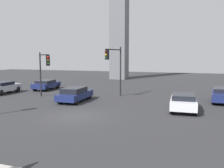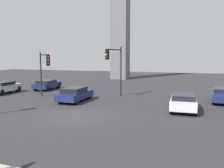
# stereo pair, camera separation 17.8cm
# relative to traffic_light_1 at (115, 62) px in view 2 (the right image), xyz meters

# --- Properties ---
(ground_plane) EXTENTS (103.56, 103.56, 0.00)m
(ground_plane) POSITION_rel_traffic_light_1_xyz_m (-0.16, -8.58, -3.83)
(ground_plane) COLOR #2D2D30
(traffic_light_1) EXTENTS (0.91, 3.00, 5.48)m
(traffic_light_1) POSITION_rel_traffic_light_1_xyz_m (0.00, 0.00, 0.00)
(traffic_light_1) COLOR black
(traffic_light_1) RESTS_ON ground_plane
(traffic_light_2) EXTENTS (3.27, 3.21, 4.87)m
(traffic_light_2) POSITION_rel_traffic_light_1_xyz_m (-6.50, -3.30, -0.31)
(traffic_light_2) COLOR black
(traffic_light_2) RESTS_ON ground_plane
(car_0) EXTENTS (1.97, 4.40, 1.42)m
(car_0) POSITION_rel_traffic_light_1_xyz_m (-13.38, -1.65, -3.06)
(car_0) COLOR #ADB2B7
(car_0) RESTS_ON ground_plane
(car_1) EXTENTS (2.19, 4.44, 1.40)m
(car_1) POSITION_rel_traffic_light_1_xyz_m (7.33, -4.15, -3.07)
(car_1) COLOR silver
(car_1) RESTS_ON ground_plane
(car_2) EXTENTS (2.11, 4.68, 1.40)m
(car_2) POSITION_rel_traffic_light_1_xyz_m (-2.99, -3.35, -3.10)
(car_2) COLOR navy
(car_2) RESTS_ON ground_plane
(car_3) EXTENTS (2.32, 4.85, 1.38)m
(car_3) POSITION_rel_traffic_light_1_xyz_m (10.83, 0.92, -3.08)
(car_3) COLOR navy
(car_3) RESTS_ON ground_plane
(car_4) EXTENTS (2.33, 4.50, 1.31)m
(car_4) POSITION_rel_traffic_light_1_xyz_m (-10.49, 2.85, -3.11)
(car_4) COLOR navy
(car_4) RESTS_ON ground_plane
(skyline_tower) EXTENTS (3.10, 3.10, 24.21)m
(skyline_tower) POSITION_rel_traffic_light_1_xyz_m (-5.92, 20.97, 8.27)
(skyline_tower) COLOR slate
(skyline_tower) RESTS_ON ground_plane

